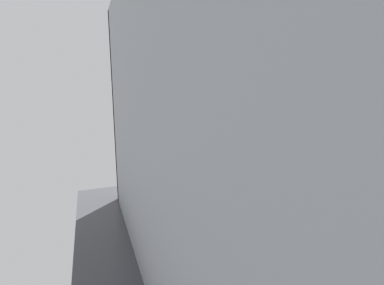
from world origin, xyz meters
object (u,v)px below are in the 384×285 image
Objects in this scene: toothbrush_cup at (145,153)px; folded_hand_towel at (164,158)px; vanity_sink_left at (165,177)px; soap_dispenser at (179,149)px; toilet at (229,169)px.

folded_hand_towel is (0.23, -0.27, -0.03)m from toothbrush_cup.
vanity_sink_left is at bearing -28.36° from toothbrush_cup.
toothbrush_cup is 0.36m from folded_hand_towel.
toothbrush_cup is (-0.27, 0.15, 0.38)m from vanity_sink_left.
soap_dispenser is at bearing 41.14° from folded_hand_towel.
soap_dispenser is at bearing 168.39° from toilet.
vanity_sink_left is 3.38× the size of toothbrush_cup.
folded_hand_towel is (-1.15, -0.11, 0.33)m from toilet.
toothbrush_cup is 0.94× the size of folded_hand_towel.
toothbrush_cup is 0.55m from soap_dispenser.
toothbrush_cup is at bearing 151.64° from vanity_sink_left.
soap_dispenser is at bearing 1.01° from toothbrush_cup.
toilet is (1.11, -0.02, 0.01)m from vanity_sink_left.
toothbrush_cup is 1.19× the size of soap_dispenser.
vanity_sink_left is 4.01× the size of soap_dispenser.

